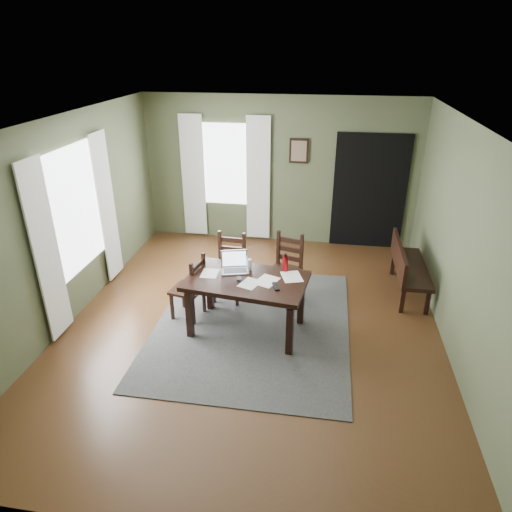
% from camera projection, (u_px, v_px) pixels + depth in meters
% --- Properties ---
extents(ground, '(5.00, 6.00, 0.01)m').
position_uv_depth(ground, '(253.00, 325.00, 6.27)').
color(ground, '#492C16').
extents(room_shell, '(5.02, 6.02, 2.71)m').
position_uv_depth(room_shell, '(252.00, 199.00, 5.49)').
color(room_shell, '#4B5436').
rests_on(room_shell, ground).
extents(rug, '(2.60, 3.20, 0.01)m').
position_uv_depth(rug, '(253.00, 324.00, 6.26)').
color(rug, '#3A3A3A').
rests_on(rug, ground).
extents(dining_table, '(1.63, 1.10, 0.76)m').
position_uv_depth(dining_table, '(246.00, 285.00, 5.86)').
color(dining_table, black).
rests_on(dining_table, rug).
extents(chair_end, '(0.48, 0.48, 0.92)m').
position_uv_depth(chair_end, '(190.00, 288.00, 6.25)').
color(chair_end, black).
rests_on(chair_end, rug).
extents(chair_back_left, '(0.47, 0.47, 0.99)m').
position_uv_depth(chair_back_left, '(230.00, 268.00, 6.73)').
color(chair_back_left, black).
rests_on(chair_back_left, rug).
extents(chair_back_right, '(0.53, 0.53, 0.98)m').
position_uv_depth(chair_back_right, '(286.00, 268.00, 6.74)').
color(chair_back_right, black).
rests_on(chair_back_right, rug).
extents(bench, '(0.45, 1.40, 0.79)m').
position_uv_depth(bench, '(406.00, 265.00, 6.87)').
color(bench, black).
rests_on(bench, ground).
extents(laptop, '(0.42, 0.37, 0.24)m').
position_uv_depth(laptop, '(235.00, 265.00, 6.04)').
color(laptop, '#B7B7BC').
rests_on(laptop, dining_table).
extents(computer_mouse, '(0.07, 0.11, 0.03)m').
position_uv_depth(computer_mouse, '(239.00, 279.00, 5.79)').
color(computer_mouse, '#3F3F42').
rests_on(computer_mouse, dining_table).
extents(tv_remote, '(0.12, 0.20, 0.02)m').
position_uv_depth(tv_remote, '(276.00, 286.00, 5.63)').
color(tv_remote, black).
rests_on(tv_remote, dining_table).
extents(drinking_glass, '(0.08, 0.08, 0.15)m').
position_uv_depth(drinking_glass, '(249.00, 265.00, 6.03)').
color(drinking_glass, silver).
rests_on(drinking_glass, dining_table).
extents(water_bottle, '(0.09, 0.09, 0.25)m').
position_uv_depth(water_bottle, '(285.00, 263.00, 5.98)').
color(water_bottle, maroon).
rests_on(water_bottle, dining_table).
extents(paper_a, '(0.22, 0.28, 0.00)m').
position_uv_depth(paper_a, '(210.00, 273.00, 5.96)').
color(paper_a, white).
rests_on(paper_a, dining_table).
extents(paper_b, '(0.34, 0.38, 0.00)m').
position_uv_depth(paper_b, '(267.00, 281.00, 5.77)').
color(paper_b, white).
rests_on(paper_b, dining_table).
extents(paper_d, '(0.33, 0.38, 0.00)m').
position_uv_depth(paper_d, '(292.00, 277.00, 5.87)').
color(paper_d, white).
rests_on(paper_d, dining_table).
extents(paper_e, '(0.30, 0.34, 0.00)m').
position_uv_depth(paper_e, '(250.00, 283.00, 5.71)').
color(paper_e, white).
rests_on(paper_e, dining_table).
extents(window_left, '(0.01, 1.30, 1.70)m').
position_uv_depth(window_left, '(75.00, 210.00, 6.17)').
color(window_left, white).
rests_on(window_left, ground).
extents(window_back, '(1.00, 0.01, 1.50)m').
position_uv_depth(window_back, '(225.00, 165.00, 8.43)').
color(window_back, white).
rests_on(window_back, ground).
extents(curtain_left_near, '(0.03, 0.48, 2.30)m').
position_uv_depth(curtain_left_near, '(46.00, 252.00, 5.54)').
color(curtain_left_near, silver).
rests_on(curtain_left_near, ground).
extents(curtain_left_far, '(0.03, 0.48, 2.30)m').
position_uv_depth(curtain_left_far, '(107.00, 208.00, 7.01)').
color(curtain_left_far, silver).
rests_on(curtain_left_far, ground).
extents(curtain_back_left, '(0.44, 0.03, 2.30)m').
position_uv_depth(curtain_back_left, '(193.00, 177.00, 8.60)').
color(curtain_back_left, silver).
rests_on(curtain_back_left, ground).
extents(curtain_back_right, '(0.44, 0.03, 2.30)m').
position_uv_depth(curtain_back_right, '(258.00, 180.00, 8.43)').
color(curtain_back_right, silver).
rests_on(curtain_back_right, ground).
extents(framed_picture, '(0.34, 0.03, 0.44)m').
position_uv_depth(framed_picture, '(299.00, 151.00, 8.11)').
color(framed_picture, black).
rests_on(framed_picture, ground).
extents(doorway_back, '(1.30, 0.03, 2.10)m').
position_uv_depth(doorway_back, '(369.00, 192.00, 8.23)').
color(doorway_back, black).
rests_on(doorway_back, ground).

